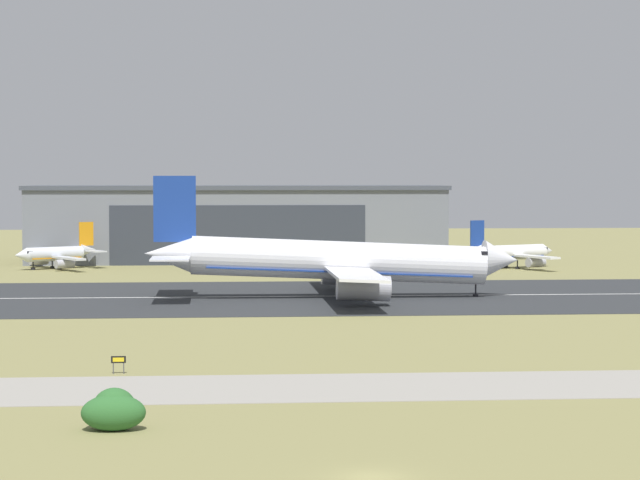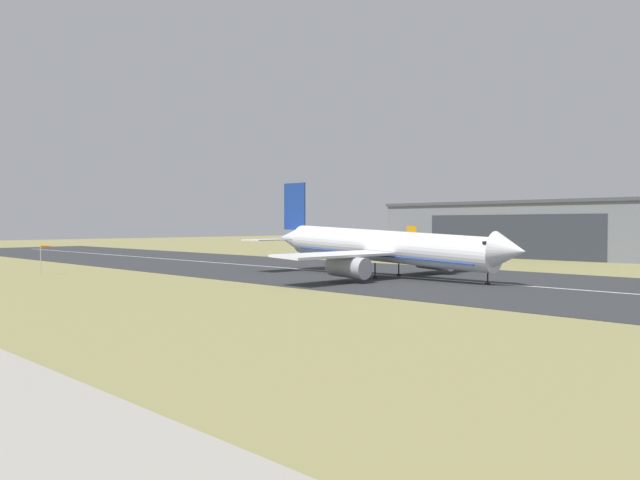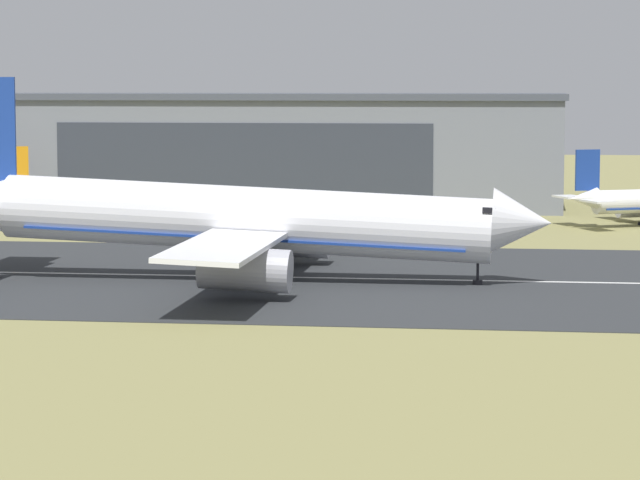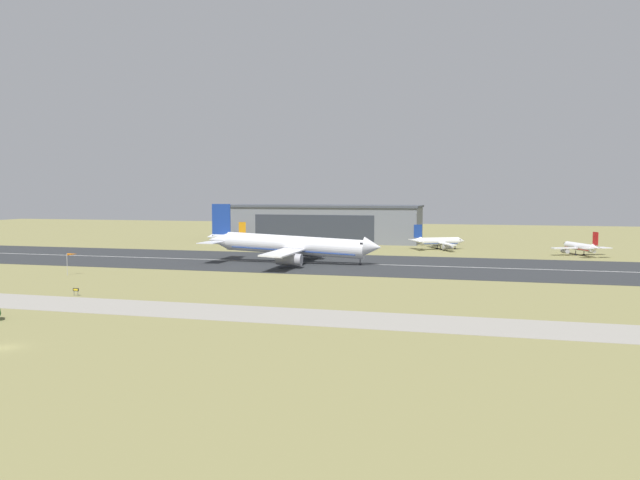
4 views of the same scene
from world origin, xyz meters
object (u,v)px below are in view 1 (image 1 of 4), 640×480
at_px(runway_sign, 118,361).
at_px(airplane_parked_west, 511,253).
at_px(shrub_clump, 112,412).
at_px(airplane_landing, 336,262).
at_px(airplane_parked_east, 56,254).

bearing_deg(runway_sign, airplane_parked_west, 62.69).
xyz_separation_m(shrub_clump, runway_sign, (-1.64, 25.29, -0.13)).
relative_size(airplane_landing, runway_sign, 34.37).
bearing_deg(shrub_clump, runway_sign, 93.71).
xyz_separation_m(airplane_landing, airplane_parked_west, (39.65, 57.87, -2.35)).
height_order(airplane_parked_west, runway_sign, airplane_parked_west).
bearing_deg(shrub_clump, airplane_parked_east, 98.91).
distance_m(airplane_parked_east, shrub_clump, 159.74).
relative_size(airplane_parked_east, runway_sign, 13.64).
bearing_deg(airplane_landing, airplane_parked_east, 127.79).
bearing_deg(airplane_parked_west, airplane_landing, -124.42).
bearing_deg(airplane_landing, runway_sign, -110.57).
relative_size(airplane_parked_west, runway_sign, 14.50).
distance_m(airplane_parked_west, airplane_parked_east, 88.90).
xyz_separation_m(airplane_landing, shrub_clump, (-24.34, -94.52, -4.08)).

